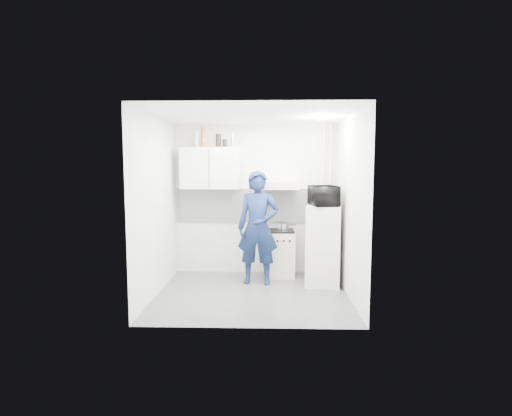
{
  "coord_description": "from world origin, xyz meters",
  "views": [
    {
      "loc": [
        0.23,
        -5.73,
        1.87
      ],
      "look_at": [
        0.05,
        0.3,
        1.25
      ],
      "focal_mm": 28.0,
      "sensor_mm": 36.0,
      "label": 1
    }
  ],
  "objects": [
    {
      "name": "ceiling",
      "position": [
        0.0,
        0.0,
        2.6
      ],
      "size": [
        2.8,
        2.8,
        0.0
      ],
      "primitive_type": "plane",
      "color": "white",
      "rests_on": "wall_back"
    },
    {
      "name": "bottle_b",
      "position": [
        -0.99,
        1.07,
        2.34
      ],
      "size": [
        0.07,
        0.07,
        0.27
      ],
      "primitive_type": "cylinder",
      "color": "#B2B7BC",
      "rests_on": "upper_cabinet"
    },
    {
      "name": "upper_cabinet",
      "position": [
        -0.75,
        1.07,
        1.85
      ],
      "size": [
        1.0,
        0.35,
        0.7
      ],
      "primitive_type": "cube",
      "color": "white",
      "rests_on": "wall_back"
    },
    {
      "name": "bottle_c",
      "position": [
        -0.87,
        1.07,
        2.36
      ],
      "size": [
        0.08,
        0.08,
        0.33
      ],
      "primitive_type": "cylinder",
      "color": "brown",
      "rests_on": "upper_cabinet"
    },
    {
      "name": "fridge",
      "position": [
        1.1,
        0.5,
        0.63
      ],
      "size": [
        0.6,
        0.6,
        1.27
      ],
      "primitive_type": "cube",
      "rotation": [
        0.0,
        0.0,
        -0.16
      ],
      "color": "white",
      "rests_on": "floor"
    },
    {
      "name": "wall_left",
      "position": [
        -1.4,
        0.0,
        1.3
      ],
      "size": [
        0.0,
        2.6,
        2.6
      ],
      "primitive_type": "plane",
      "rotation": [
        1.57,
        0.0,
        1.57
      ],
      "color": "white",
      "rests_on": "floor"
    },
    {
      "name": "pipe_a",
      "position": [
        1.3,
        1.17,
        1.3
      ],
      "size": [
        0.05,
        0.05,
        2.6
      ],
      "primitive_type": "cylinder",
      "color": "beige",
      "rests_on": "floor"
    },
    {
      "name": "canister_a",
      "position": [
        -0.61,
        1.07,
        2.31
      ],
      "size": [
        0.09,
        0.09,
        0.23
      ],
      "primitive_type": "cylinder",
      "color": "black",
      "rests_on": "upper_cabinet"
    },
    {
      "name": "wall_right",
      "position": [
        1.4,
        0.0,
        1.3
      ],
      "size": [
        0.0,
        2.6,
        2.6
      ],
      "primitive_type": "plane",
      "rotation": [
        1.57,
        0.0,
        -1.57
      ],
      "color": "white",
      "rests_on": "floor"
    },
    {
      "name": "saucepan",
      "position": [
        0.5,
        1.04,
        0.85
      ],
      "size": [
        0.18,
        0.18,
        0.1
      ],
      "primitive_type": "cylinder",
      "color": "silver",
      "rests_on": "stove_top"
    },
    {
      "name": "floor",
      "position": [
        0.0,
        0.0,
        0.0
      ],
      "size": [
        2.8,
        2.8,
        0.0
      ],
      "primitive_type": "plane",
      "color": "#595959",
      "rests_on": "ground"
    },
    {
      "name": "stove_top",
      "position": [
        0.44,
        1.0,
        0.79
      ],
      "size": [
        0.47,
        0.47,
        0.03
      ],
      "primitive_type": "cube",
      "color": "black",
      "rests_on": "stove"
    },
    {
      "name": "ceiling_spot_fixture",
      "position": [
        1.0,
        0.2,
        2.57
      ],
      "size": [
        0.1,
        0.1,
        0.02
      ],
      "primitive_type": "cylinder",
      "color": "white",
      "rests_on": "ceiling"
    },
    {
      "name": "stove",
      "position": [
        0.44,
        1.0,
        0.39
      ],
      "size": [
        0.48,
        0.48,
        0.78
      ],
      "primitive_type": "cube",
      "color": "beige",
      "rests_on": "floor"
    },
    {
      "name": "bottle_e",
      "position": [
        -0.37,
        1.07,
        2.32
      ],
      "size": [
        0.06,
        0.06,
        0.25
      ],
      "primitive_type": "cylinder",
      "color": "silver",
      "rests_on": "upper_cabinet"
    },
    {
      "name": "person",
      "position": [
        0.07,
        0.58,
        0.91
      ],
      "size": [
        0.7,
        0.5,
        1.82
      ],
      "primitive_type": "imported",
      "rotation": [
        0.0,
        0.0,
        -0.1
      ],
      "color": "#112044",
      "rests_on": "floor"
    },
    {
      "name": "canister_b",
      "position": [
        -0.51,
        1.07,
        2.27
      ],
      "size": [
        0.07,
        0.07,
        0.14
      ],
      "primitive_type": "cylinder",
      "color": "black",
      "rests_on": "upper_cabinet"
    },
    {
      "name": "pipe_b",
      "position": [
        1.18,
        1.17,
        1.3
      ],
      "size": [
        0.04,
        0.04,
        2.6
      ],
      "primitive_type": "cylinder",
      "color": "beige",
      "rests_on": "floor"
    },
    {
      "name": "wall_back",
      "position": [
        0.0,
        1.25,
        1.3
      ],
      "size": [
        2.8,
        0.0,
        2.8
      ],
      "primitive_type": "plane",
      "rotation": [
        1.57,
        0.0,
        0.0
      ],
      "color": "white",
      "rests_on": "floor"
    },
    {
      "name": "backsplash",
      "position": [
        0.0,
        1.24,
        1.2
      ],
      "size": [
        2.74,
        0.03,
        0.6
      ],
      "primitive_type": "cube",
      "color": "white",
      "rests_on": "wall_back"
    },
    {
      "name": "range_hood",
      "position": [
        0.45,
        1.0,
        1.57
      ],
      "size": [
        0.6,
        0.5,
        0.14
      ],
      "primitive_type": "cube",
      "color": "beige",
      "rests_on": "wall_back"
    },
    {
      "name": "microwave",
      "position": [
        1.1,
        0.5,
        1.42
      ],
      "size": [
        0.62,
        0.46,
        0.31
      ],
      "primitive_type": "imported",
      "rotation": [
        0.0,
        0.0,
        1.72
      ],
      "color": "black",
      "rests_on": "fridge"
    }
  ]
}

